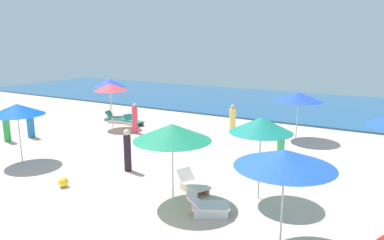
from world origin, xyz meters
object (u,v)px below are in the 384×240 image
lounge_chair_4_1 (207,206)px  beachgoer_4 (127,151)px  lounge_chair_3_0 (133,121)px  beachgoer_1 (233,119)px  umbrella_0 (17,109)px  lounge_chair_3_1 (117,119)px  umbrella_7 (109,83)px  lounge_chair_4_0 (193,184)px  beach_ball_1 (63,182)px  umbrella_3 (111,87)px  umbrella_1 (285,158)px  beachgoer_5 (135,119)px  beachgoer_3 (6,126)px  umbrella_5 (261,125)px  umbrella_6 (298,97)px  beachgoer_6 (281,145)px  beachgoer_2 (30,124)px  umbrella_4 (172,132)px

lounge_chair_4_1 → beachgoer_4: size_ratio=0.85×
lounge_chair_3_0 → beachgoer_1: (6.01, 1.39, 0.50)m
umbrella_0 → lounge_chair_3_1: size_ratio=1.60×
lounge_chair_3_0 → lounge_chair_3_1: bearing=97.8°
lounge_chair_3_1 → umbrella_7: umbrella_7 is taller
lounge_chair_4_1 → umbrella_7: (-12.40, 9.37, 2.04)m
lounge_chair_4_0 → beach_ball_1: size_ratio=3.98×
lounge_chair_3_1 → umbrella_7: 2.84m
umbrella_3 → beachgoer_4: size_ratio=1.54×
umbrella_1 → beachgoer_4: size_ratio=1.50×
umbrella_1 → lounge_chair_4_1: size_ratio=1.77×
umbrella_0 → beachgoer_5: umbrella_0 is taller
lounge_chair_4_0 → beachgoer_5: 8.74m
lounge_chair_3_0 → beachgoer_3: 7.01m
lounge_chair_4_1 → umbrella_7: 15.68m
umbrella_3 → lounge_chair_3_1: bearing=121.9°
umbrella_5 → beachgoer_4: size_ratio=1.61×
lounge_chair_3_0 → beachgoer_4: size_ratio=0.80×
lounge_chair_4_0 → beachgoer_4: size_ratio=0.83×
umbrella_3 → lounge_chair_3_0: bearing=61.3°
lounge_chair_4_1 → beach_ball_1: (-5.41, -0.69, -0.12)m
lounge_chair_4_0 → beachgoer_4: bearing=106.3°
lounge_chair_3_1 → beachgoer_1: bearing=-93.2°
umbrella_6 → lounge_chair_4_1: bearing=-90.5°
lounge_chair_4_0 → beachgoer_6: bearing=5.2°
lounge_chair_3_0 → lounge_chair_4_0: bearing=-120.9°
beachgoer_2 → beachgoer_5: beachgoer_5 is taller
umbrella_1 → beachgoer_6: size_ratio=1.68×
umbrella_4 → beachgoer_5: size_ratio=1.51×
beachgoer_1 → beachgoer_3: 11.96m
beachgoer_2 → beachgoer_4: 7.97m
lounge_chair_3_1 → beachgoer_3: 6.52m
umbrella_5 → umbrella_7: (-13.32, 7.49, -0.15)m
lounge_chair_3_1 → beachgoer_2: bearing=150.0°
lounge_chair_4_1 → beachgoer_6: beachgoer_6 is taller
umbrella_0 → umbrella_3: umbrella_3 is taller
lounge_chair_3_1 → umbrella_6: umbrella_6 is taller
lounge_chair_4_0 → beachgoer_3: beachgoer_3 is taller
lounge_chair_3_1 → umbrella_5: (11.76, -6.34, 2.24)m
umbrella_3 → beachgoer_2: size_ratio=1.63×
umbrella_1 → beachgoer_6: umbrella_1 is taller
umbrella_7 → beachgoer_6: umbrella_7 is taller
lounge_chair_4_0 → beachgoer_5: (-6.86, 5.39, 0.52)m
umbrella_7 → beachgoer_6: 13.36m
umbrella_6 → beachgoer_5: (-8.17, -3.19, -1.47)m
lounge_chair_4_1 → umbrella_5: size_ratio=0.52×
umbrella_3 → umbrella_7: 3.29m
lounge_chair_4_0 → beachgoer_6: beachgoer_6 is taller
lounge_chair_4_1 → beachgoer_1: 10.20m
umbrella_4 → beachgoer_2: 11.37m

